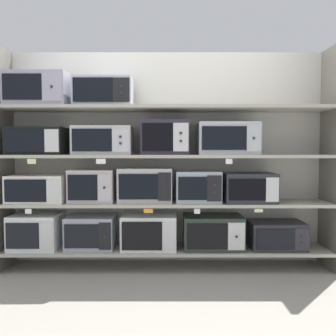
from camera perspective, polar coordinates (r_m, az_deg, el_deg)
ground at (r=2.62m, az=-0.09°, el=-23.49°), size 7.15×6.00×0.02m
back_panel at (r=3.58m, az=0.01°, el=1.71°), size 3.35×0.04×2.16m
upright_left at (r=3.72m, az=-25.62°, el=1.47°), size 0.05×0.42×2.16m
upright_right at (r=3.71m, az=25.70°, el=1.46°), size 0.05×0.42×2.16m
shelf_0 at (r=3.49m, az=0.00°, el=-13.36°), size 3.15×0.42×0.03m
microwave_0 at (r=3.67m, az=-20.80°, el=-9.75°), size 0.46×0.39×0.34m
microwave_1 at (r=3.52m, az=-12.45°, el=-10.32°), size 0.46×0.35×0.32m
microwave_2 at (r=3.44m, az=-2.96°, el=-10.47°), size 0.53×0.38×0.33m
microwave_3 at (r=3.46m, az=7.65°, el=-10.47°), size 0.58×0.38×0.32m
microwave_4 at (r=3.60m, az=17.73°, el=-10.55°), size 0.53×0.36×0.26m
shelf_1 at (r=3.38m, az=0.00°, el=-5.85°), size 3.15×0.42×0.03m
microwave_5 at (r=3.59m, az=-20.34°, el=-3.18°), size 0.54×0.40×0.26m
microwave_6 at (r=3.44m, az=-12.13°, el=-2.87°), size 0.43×0.37×0.32m
microwave_7 at (r=3.36m, az=-3.56°, el=-2.82°), size 0.52×0.34×0.33m
microwave_8 at (r=3.37m, az=5.16°, el=-3.06°), size 0.43×0.39×0.30m
microwave_9 at (r=3.45m, az=13.42°, el=-3.15°), size 0.49×0.40×0.28m
price_tag_0 at (r=3.43m, az=-21.98°, el=-6.67°), size 0.06×0.00×0.04m
price_tag_1 at (r=3.18m, az=-3.08°, el=-7.14°), size 0.08×0.00×0.04m
price_tag_2 at (r=3.19m, az=5.06°, el=-7.18°), size 0.06×0.00×0.04m
price_tag_3 at (r=3.28m, az=15.02°, el=-6.86°), size 0.08×0.00×0.03m
shelf_2 at (r=3.34m, az=0.00°, el=1.98°), size 3.15×0.42×0.03m
microwave_10 at (r=3.57m, az=-20.56°, el=4.20°), size 0.53×0.36×0.26m
microwave_11 at (r=3.40m, az=-10.45°, el=4.50°), size 0.56×0.37×0.27m
microwave_12 at (r=3.34m, az=-0.29°, el=5.03°), size 0.45×0.38×0.33m
microwave_13 at (r=3.39m, az=10.04°, el=4.81°), size 0.58×0.37×0.31m
price_tag_4 at (r=3.37m, az=-21.51°, el=1.04°), size 0.08×0.00×0.05m
price_tag_5 at (r=3.19m, az=-10.89°, el=1.10°), size 0.09×0.00×0.05m
price_tag_6 at (r=3.18m, az=10.31°, el=1.09°), size 0.06×0.00×0.05m
shelf_3 at (r=3.37m, az=0.00°, el=9.84°), size 3.15×0.42×0.03m
microwave_14 at (r=3.61m, az=-20.37°, el=11.98°), size 0.58×0.40×0.32m
microwave_15 at (r=3.44m, az=-10.40°, el=12.20°), size 0.55×0.34×0.27m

